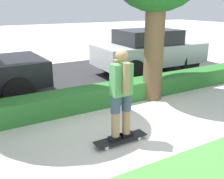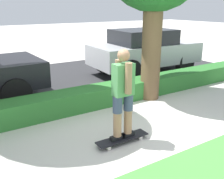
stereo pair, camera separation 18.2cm
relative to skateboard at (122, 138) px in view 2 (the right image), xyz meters
The scene contains 6 objects.
ground_plane 0.54m from the skateboard, 23.58° to the left, with size 60.00×60.00×0.00m, color beige.
street_asphalt 4.44m from the skateboard, 83.66° to the left, with size 13.03×5.00×0.01m.
hedge_row 1.89m from the skateboard, 74.87° to the left, with size 13.03×0.60×0.46m.
skateboard is the anchor object (origin of this frame).
skater_person 0.85m from the skateboard, 90.00° to the left, with size 0.48×0.40×1.56m.
parked_car_middle 5.13m from the skateboard, 47.05° to the left, with size 3.89×1.86×1.52m.
Camera 2 is at (-2.83, -3.60, 2.31)m, focal length 42.00 mm.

